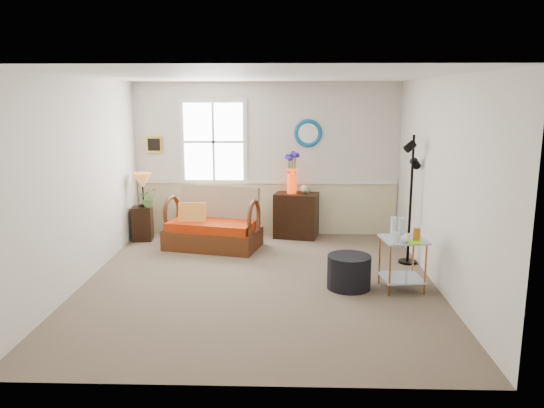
{
  "coord_description": "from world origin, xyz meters",
  "views": [
    {
      "loc": [
        0.37,
        -6.5,
        2.37
      ],
      "look_at": [
        0.16,
        0.34,
        0.97
      ],
      "focal_mm": 35.0,
      "sensor_mm": 36.0,
      "label": 1
    }
  ],
  "objects_px": {
    "ottoman": "(349,272)",
    "loveseat": "(213,219)",
    "lamp_stand": "(142,224)",
    "cabinet": "(296,215)",
    "side_table": "(402,264)",
    "floor_lamp": "(411,200)"
  },
  "relations": [
    {
      "from": "floor_lamp",
      "to": "side_table",
      "type": "bearing_deg",
      "value": -129.49
    },
    {
      "from": "lamp_stand",
      "to": "ottoman",
      "type": "height_order",
      "value": "lamp_stand"
    },
    {
      "from": "floor_lamp",
      "to": "ottoman",
      "type": "xyz_separation_m",
      "value": [
        -0.96,
        -1.05,
        -0.71
      ]
    },
    {
      "from": "loveseat",
      "to": "cabinet",
      "type": "bearing_deg",
      "value": 40.45
    },
    {
      "from": "cabinet",
      "to": "floor_lamp",
      "type": "bearing_deg",
      "value": -29.14
    },
    {
      "from": "lamp_stand",
      "to": "ottoman",
      "type": "distance_m",
      "value": 3.85
    },
    {
      "from": "lamp_stand",
      "to": "side_table",
      "type": "xyz_separation_m",
      "value": [
        3.83,
        -2.18,
        0.04
      ]
    },
    {
      "from": "loveseat",
      "to": "side_table",
      "type": "bearing_deg",
      "value": -20.96
    },
    {
      "from": "ottoman",
      "to": "side_table",
      "type": "bearing_deg",
      "value": -2.22
    },
    {
      "from": "floor_lamp",
      "to": "loveseat",
      "type": "bearing_deg",
      "value": 143.54
    },
    {
      "from": "lamp_stand",
      "to": "loveseat",
      "type": "bearing_deg",
      "value": -18.43
    },
    {
      "from": "lamp_stand",
      "to": "ottoman",
      "type": "relative_size",
      "value": 1.04
    },
    {
      "from": "cabinet",
      "to": "floor_lamp",
      "type": "relative_size",
      "value": 0.41
    },
    {
      "from": "ottoman",
      "to": "loveseat",
      "type": "bearing_deg",
      "value": 138.22
    },
    {
      "from": "loveseat",
      "to": "lamp_stand",
      "type": "distance_m",
      "value": 1.31
    },
    {
      "from": "loveseat",
      "to": "ottoman",
      "type": "distance_m",
      "value": 2.63
    },
    {
      "from": "lamp_stand",
      "to": "cabinet",
      "type": "height_order",
      "value": "cabinet"
    },
    {
      "from": "lamp_stand",
      "to": "side_table",
      "type": "distance_m",
      "value": 4.41
    },
    {
      "from": "loveseat",
      "to": "lamp_stand",
      "type": "relative_size",
      "value": 2.54
    },
    {
      "from": "loveseat",
      "to": "lamp_stand",
      "type": "height_order",
      "value": "loveseat"
    },
    {
      "from": "cabinet",
      "to": "side_table",
      "type": "height_order",
      "value": "cabinet"
    },
    {
      "from": "floor_lamp",
      "to": "ottoman",
      "type": "distance_m",
      "value": 1.59
    }
  ]
}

